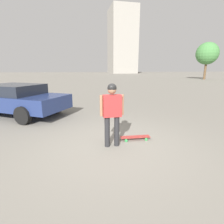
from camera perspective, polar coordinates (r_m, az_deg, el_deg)
The scene contains 6 objects.
ground_plane at distance 4.51m, azimuth 0.00°, elevation -10.93°, with size 220.00×220.00×0.00m, color gray.
person at distance 4.20m, azimuth 0.00°, elevation 0.82°, with size 0.59×0.22×1.57m.
skateboard at distance 4.88m, azimuth 7.58°, elevation -8.17°, with size 0.83×0.29×0.09m.
car_parked_near at distance 8.34m, azimuth -29.41°, elevation 3.79°, with size 4.80×3.95×1.28m.
building_block_distant at distance 82.01m, azimuth 3.35°, elevation 21.97°, with size 10.72×12.64×26.92m.
tree_distant at distance 37.23m, azimuth 28.65°, elevation 16.40°, with size 3.89×3.89×6.55m.
Camera 1 is at (0.88, 4.00, 1.89)m, focal length 28.00 mm.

